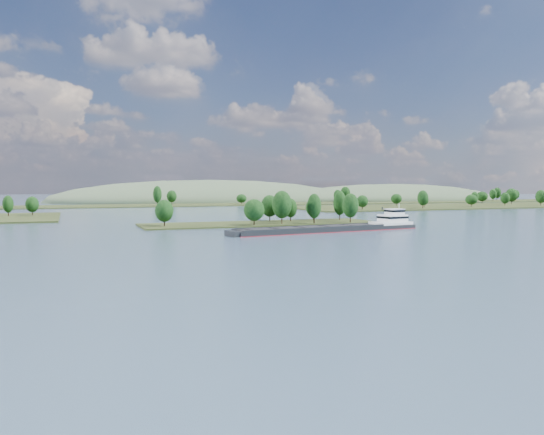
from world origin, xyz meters
name	(u,v)px	position (x,y,z in m)	size (l,w,h in m)	color
ground	(326,237)	(0.00, 120.00, 0.00)	(1800.00, 1800.00, 0.00)	#3C5768
tree_island	(275,214)	(5.59, 178.52, 4.12)	(100.00, 30.50, 14.87)	#273216
right_bank	(486,205)	(231.98, 299.68, 0.95)	(320.00, 90.00, 14.67)	#273216
back_shoreline	(178,205)	(8.00, 399.71, 0.76)	(900.00, 60.00, 16.62)	#273216
hill_east	(392,200)	(260.00, 470.00, 0.00)	(260.00, 140.00, 36.00)	#43563B
hill_west	(210,201)	(60.00, 500.00, 0.00)	(320.00, 160.00, 44.00)	#43563B
cargo_barge	(339,227)	(15.09, 139.00, 1.29)	(76.09, 19.19, 10.22)	black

